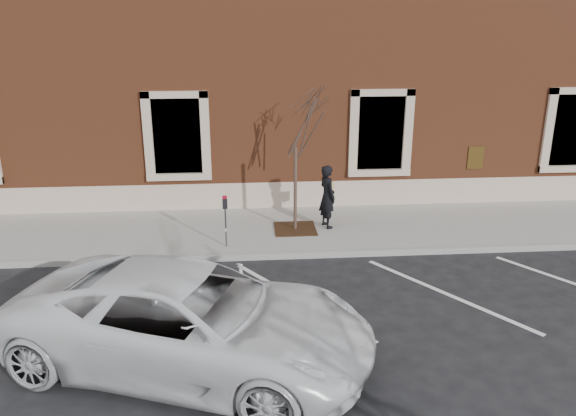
{
  "coord_description": "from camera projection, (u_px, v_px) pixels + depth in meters",
  "views": [
    {
      "loc": [
        -1.06,
        -12.77,
        5.63
      ],
      "look_at": [
        0.0,
        0.6,
        1.1
      ],
      "focal_mm": 35.0,
      "sensor_mm": 36.0,
      "label": 1
    }
  ],
  "objects": [
    {
      "name": "parking_stripes",
      "position": [
        298.0,
        299.0,
        11.86
      ],
      "size": [
        28.0,
        4.4,
        0.01
      ],
      "primitive_type": null,
      "color": "silver",
      "rests_on": "ground"
    },
    {
      "name": "sidewalk_near",
      "position": [
        285.0,
        230.0,
        15.57
      ],
      "size": [
        40.0,
        3.5,
        0.15
      ],
      "primitive_type": "cube",
      "color": "#A9A49E",
      "rests_on": "ground"
    },
    {
      "name": "man",
      "position": [
        327.0,
        196.0,
        15.32
      ],
      "size": [
        0.61,
        0.74,
        1.75
      ],
      "primitive_type": "imported",
      "rotation": [
        0.0,
        0.0,
        1.92
      ],
      "color": "black",
      "rests_on": "sidewalk_near"
    },
    {
      "name": "building_civic",
      "position": [
        272.0,
        67.0,
        19.98
      ],
      "size": [
        40.0,
        8.62,
        8.0
      ],
      "color": "brown",
      "rests_on": "ground"
    },
    {
      "name": "sapling",
      "position": [
        296.0,
        124.0,
        14.47
      ],
      "size": [
        2.5,
        2.5,
        4.17
      ],
      "color": "#4F3830",
      "rests_on": "sidewalk_near"
    },
    {
      "name": "ground",
      "position": [
        290.0,
        258.0,
        13.94
      ],
      "size": [
        120.0,
        120.0,
        0.0
      ],
      "primitive_type": "plane",
      "color": "#28282B",
      "rests_on": "ground"
    },
    {
      "name": "parking_meter",
      "position": [
        225.0,
        212.0,
        13.95
      ],
      "size": [
        0.12,
        0.09,
        1.34
      ],
      "rotation": [
        0.0,
        0.0,
        -0.22
      ],
      "color": "#595B60",
      "rests_on": "sidewalk_near"
    },
    {
      "name": "tree_grate",
      "position": [
        295.0,
        229.0,
        15.4
      ],
      "size": [
        1.13,
        1.13,
        0.03
      ],
      "primitive_type": "cube",
      "color": "#392112",
      "rests_on": "sidewalk_near"
    },
    {
      "name": "curb_near",
      "position": [
        290.0,
        256.0,
        13.87
      ],
      "size": [
        40.0,
        0.12,
        0.15
      ],
      "primitive_type": "cube",
      "color": "#9E9E99",
      "rests_on": "ground"
    },
    {
      "name": "white_truck",
      "position": [
        191.0,
        320.0,
        9.37
      ],
      "size": [
        6.75,
        4.75,
        1.71
      ],
      "primitive_type": "imported",
      "rotation": [
        0.0,
        0.0,
        1.22
      ],
      "color": "white",
      "rests_on": "ground"
    }
  ]
}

